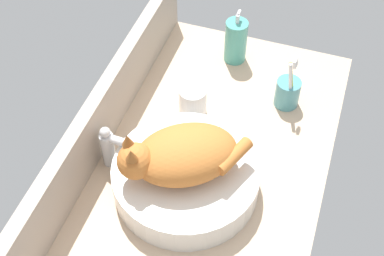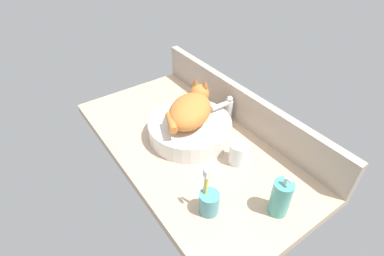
# 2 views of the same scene
# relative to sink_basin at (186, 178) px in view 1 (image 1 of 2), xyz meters

# --- Properties ---
(ground_plane) EXTENTS (1.15, 0.62, 0.04)m
(ground_plane) POSITION_rel_sink_basin_xyz_m (0.04, -0.03, -0.06)
(ground_plane) COLOR tan
(backsplash_panel) EXTENTS (1.15, 0.04, 0.17)m
(backsplash_panel) POSITION_rel_sink_basin_xyz_m (0.04, 0.26, 0.04)
(backsplash_panel) COLOR #AD9E8E
(backsplash_panel) RESTS_ON ground_plane
(sink_basin) EXTENTS (0.37, 0.37, 0.08)m
(sink_basin) POSITION_rel_sink_basin_xyz_m (0.00, 0.00, 0.00)
(sink_basin) COLOR silver
(sink_basin) RESTS_ON ground_plane
(cat) EXTENTS (0.28, 0.30, 0.14)m
(cat) POSITION_rel_sink_basin_xyz_m (-0.01, 0.01, 0.10)
(cat) COLOR #CC7533
(cat) RESTS_ON sink_basin
(faucet) EXTENTS (0.04, 0.12, 0.14)m
(faucet) POSITION_rel_sink_basin_xyz_m (0.01, 0.20, 0.03)
(faucet) COLOR silver
(faucet) RESTS_ON ground_plane
(soap_dispenser) EXTENTS (0.07, 0.07, 0.17)m
(soap_dispenser) POSITION_rel_sink_basin_xyz_m (0.51, 0.01, 0.03)
(soap_dispenser) COLOR teal
(soap_dispenser) RESTS_ON ground_plane
(toothbrush_cup) EXTENTS (0.07, 0.07, 0.19)m
(toothbrush_cup) POSITION_rel_sink_basin_xyz_m (0.37, -0.18, 0.01)
(toothbrush_cup) COLOR teal
(toothbrush_cup) RESTS_ON ground_plane
(water_glass) EXTENTS (0.08, 0.08, 0.09)m
(water_glass) POSITION_rel_sink_basin_xyz_m (0.25, 0.07, -0.00)
(water_glass) COLOR white
(water_glass) RESTS_ON ground_plane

